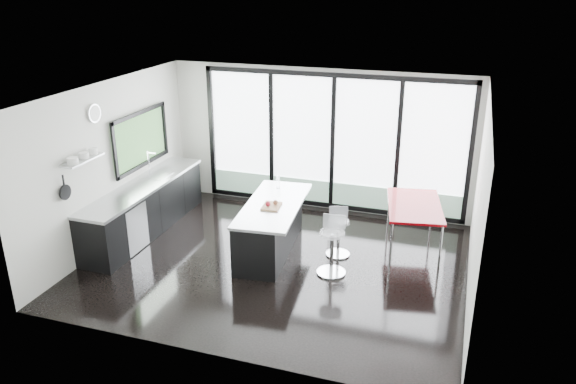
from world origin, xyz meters
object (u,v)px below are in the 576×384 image
(island, at_px, (270,227))
(bar_stool_far, at_px, (338,238))
(red_table, at_px, (413,227))
(bar_stool_near, at_px, (332,253))

(island, height_order, bar_stool_far, island)
(red_table, bearing_deg, island, -160.00)
(bar_stool_near, xyz_separation_m, red_table, (1.10, 1.28, 0.04))
(island, distance_m, bar_stool_far, 1.17)
(island, height_order, red_table, island)
(bar_stool_near, bearing_deg, island, 155.78)
(bar_stool_far, distance_m, red_table, 1.31)
(bar_stool_near, height_order, bar_stool_far, bar_stool_near)
(island, distance_m, red_table, 2.44)
(island, xyz_separation_m, red_table, (2.29, 0.83, -0.03))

